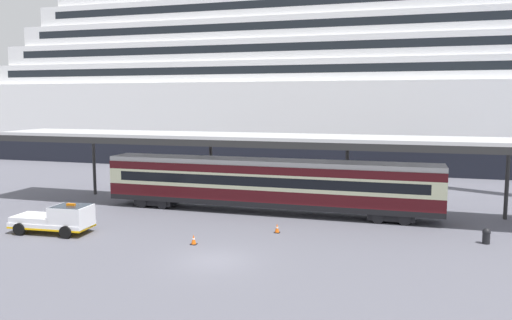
# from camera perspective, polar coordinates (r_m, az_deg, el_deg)

# --- Properties ---
(ground_plane) EXTENTS (400.00, 400.00, 0.00)m
(ground_plane) POSITION_cam_1_polar(r_m,az_deg,el_deg) (27.41, -4.89, -11.42)
(ground_plane) COLOR #5A5A64
(cruise_ship) EXTENTS (140.13, 27.18, 40.32)m
(cruise_ship) POSITION_cam_1_polar(r_m,az_deg,el_deg) (72.67, 21.93, 9.99)
(cruise_ship) COLOR black
(cruise_ship) RESTS_ON ground
(platform_canopy) EXTENTS (45.74, 5.43, 5.94)m
(platform_canopy) POSITION_cam_1_polar(r_m,az_deg,el_deg) (37.95, 1.46, 2.51)
(platform_canopy) COLOR silver
(platform_canopy) RESTS_ON ground
(train_carriage) EXTENTS (25.62, 2.81, 4.11)m
(train_carriage) POSITION_cam_1_polar(r_m,az_deg,el_deg) (37.98, 1.29, -2.65)
(train_carriage) COLOR black
(train_carriage) RESTS_ON ground
(service_truck) EXTENTS (5.32, 2.51, 2.02)m
(service_truck) POSITION_cam_1_polar(r_m,az_deg,el_deg) (34.81, -21.69, -6.24)
(service_truck) COLOR white
(service_truck) RESTS_ON ground
(traffic_cone_near) EXTENTS (0.36, 0.36, 0.60)m
(traffic_cone_near) POSITION_cam_1_polar(r_m,az_deg,el_deg) (32.70, 2.43, -7.84)
(traffic_cone_near) COLOR black
(traffic_cone_near) RESTS_ON ground
(traffic_cone_mid) EXTENTS (0.36, 0.36, 0.61)m
(traffic_cone_mid) POSITION_cam_1_polar(r_m,az_deg,el_deg) (30.34, -7.17, -9.05)
(traffic_cone_mid) COLOR black
(traffic_cone_mid) RESTS_ON ground
(quay_bollard) EXTENTS (0.48, 0.48, 0.96)m
(quay_bollard) POSITION_cam_1_polar(r_m,az_deg,el_deg) (33.23, 24.91, -7.85)
(quay_bollard) COLOR black
(quay_bollard) RESTS_ON ground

